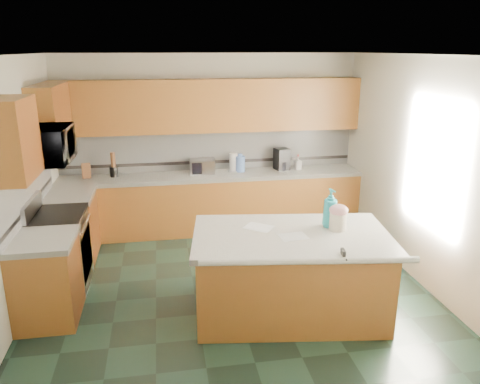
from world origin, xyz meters
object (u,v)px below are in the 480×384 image
object	(u,v)px
treat_jar	(338,221)
soap_bottle_island	(330,208)
island_top	(292,236)
coffee_maker	(282,159)
knife_block	(86,171)
island_base	(290,276)
toaster_oven	(202,166)

from	to	relation	value
treat_jar	soap_bottle_island	world-z (taller)	soap_bottle_island
treat_jar	island_top	bearing A→B (deg)	-163.62
soap_bottle_island	coffee_maker	distance (m)	2.51
knife_block	soap_bottle_island	bearing A→B (deg)	-48.43
island_base	toaster_oven	size ratio (longest dim) A/B	5.16
knife_block	toaster_oven	bearing A→B (deg)	-7.53
island_base	knife_block	distance (m)	3.59
treat_jar	soap_bottle_island	size ratio (longest dim) A/B	0.45
treat_jar	coffee_maker	size ratio (longest dim) A/B	0.56
island_top	toaster_oven	world-z (taller)	toaster_oven
toaster_oven	island_top	bearing A→B (deg)	-70.59
treat_jar	knife_block	bearing A→B (deg)	151.44
soap_bottle_island	knife_block	size ratio (longest dim) A/B	1.86
treat_jar	knife_block	size ratio (longest dim) A/B	0.84
coffee_maker	island_base	bearing A→B (deg)	-115.47
island_top	treat_jar	size ratio (longest dim) A/B	10.81
island_top	coffee_maker	world-z (taller)	coffee_maker
island_top	knife_block	distance (m)	3.54
soap_bottle_island	toaster_oven	size ratio (longest dim) A/B	1.12
coffee_maker	soap_bottle_island	bearing A→B (deg)	-105.86
island_base	treat_jar	xyz separation A→B (m)	(0.51, 0.03, 0.58)
island_base	treat_jar	world-z (taller)	treat_jar
soap_bottle_island	treat_jar	bearing A→B (deg)	-71.38
coffee_maker	island_top	bearing A→B (deg)	-115.47
soap_bottle_island	toaster_oven	bearing A→B (deg)	103.98
coffee_maker	knife_block	bearing A→B (deg)	167.45
treat_jar	toaster_oven	distance (m)	2.84
island_base	coffee_maker	world-z (taller)	coffee_maker
soap_bottle_island	toaster_oven	xyz separation A→B (m)	(-1.14, 2.48, -0.10)
soap_bottle_island	toaster_oven	distance (m)	2.73
treat_jar	toaster_oven	xyz separation A→B (m)	(-1.20, 2.57, 0.01)
treat_jar	coffee_maker	xyz separation A→B (m)	(0.06, 2.60, 0.08)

